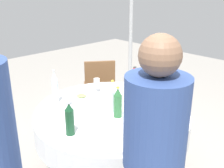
# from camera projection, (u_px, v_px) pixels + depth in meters

# --- Properties ---
(dining_table) EXTENTS (1.43, 1.43, 0.74)m
(dining_table) POSITION_uv_depth(u_px,v_px,m) (112.00, 122.00, 2.55)
(dining_table) COLOR white
(dining_table) RESTS_ON ground_plane
(bottle_dark_green_inner) EXTENTS (0.07, 0.07, 0.27)m
(bottle_dark_green_inner) POSITION_uv_depth(u_px,v_px,m) (70.00, 119.00, 2.02)
(bottle_dark_green_inner) COLOR #194728
(bottle_dark_green_inner) RESTS_ON dining_table
(bottle_green_near) EXTENTS (0.07, 0.07, 0.27)m
(bottle_green_near) POSITION_uv_depth(u_px,v_px,m) (118.00, 103.00, 2.29)
(bottle_green_near) COLOR #2D6B38
(bottle_green_near) RESTS_ON dining_table
(bottle_dark_green_left) EXTENTS (0.07, 0.07, 0.29)m
(bottle_dark_green_left) POSITION_uv_depth(u_px,v_px,m) (134.00, 83.00, 2.72)
(bottle_dark_green_left) COLOR #194728
(bottle_dark_green_left) RESTS_ON dining_table
(bottle_clear_east) EXTENTS (0.06, 0.06, 0.30)m
(bottle_clear_east) POSITION_uv_depth(u_px,v_px,m) (113.00, 98.00, 2.38)
(bottle_clear_east) COLOR silver
(bottle_clear_east) RESTS_ON dining_table
(bottle_clear_rear) EXTENTS (0.06, 0.06, 0.33)m
(bottle_clear_rear) POSITION_uv_depth(u_px,v_px,m) (55.00, 88.00, 2.55)
(bottle_clear_rear) COLOR silver
(bottle_clear_rear) RESTS_ON dining_table
(wine_glass_east) EXTENTS (0.07, 0.07, 0.14)m
(wine_glass_east) POSITION_uv_depth(u_px,v_px,m) (67.00, 96.00, 2.50)
(wine_glass_east) COLOR white
(wine_glass_east) RESTS_ON dining_table
(wine_glass_rear) EXTENTS (0.07, 0.07, 0.15)m
(wine_glass_rear) POSITION_uv_depth(u_px,v_px,m) (136.00, 77.00, 3.00)
(wine_glass_rear) COLOR white
(wine_glass_rear) RESTS_ON dining_table
(wine_glass_right) EXTENTS (0.06, 0.06, 0.15)m
(wine_glass_right) POSITION_uv_depth(u_px,v_px,m) (97.00, 82.00, 2.81)
(wine_glass_right) COLOR white
(wine_glass_right) RESTS_ON dining_table
(plate_mid) EXTENTS (0.23, 0.23, 0.04)m
(plate_mid) POSITION_uv_depth(u_px,v_px,m) (170.00, 110.00, 2.42)
(plate_mid) COLOR white
(plate_mid) RESTS_ON dining_table
(plate_far) EXTENTS (0.22, 0.22, 0.04)m
(plate_far) POSITION_uv_depth(u_px,v_px,m) (113.00, 101.00, 2.60)
(plate_far) COLOR white
(plate_far) RESTS_ON dining_table
(plate_front) EXTENTS (0.21, 0.21, 0.04)m
(plate_front) POSITION_uv_depth(u_px,v_px,m) (81.00, 97.00, 2.70)
(plate_front) COLOR white
(plate_front) RESTS_ON dining_table
(knife_near) EXTENTS (0.11, 0.16, 0.00)m
(knife_near) POSITION_uv_depth(u_px,v_px,m) (94.00, 113.00, 2.39)
(knife_near) COLOR silver
(knife_near) RESTS_ON dining_table
(fork_left) EXTENTS (0.05, 0.18, 0.00)m
(fork_left) POSITION_uv_depth(u_px,v_px,m) (88.00, 126.00, 2.18)
(fork_left) COLOR silver
(fork_left) RESTS_ON dining_table
(chair_right) EXTENTS (0.56, 0.56, 0.87)m
(chair_right) POSITION_uv_depth(u_px,v_px,m) (99.00, 84.00, 3.71)
(chair_right) COLOR brown
(chair_right) RESTS_ON ground_plane
(tent_pole_main) EXTENTS (0.07, 0.07, 2.45)m
(tent_pole_main) POSITION_uv_depth(u_px,v_px,m) (131.00, 19.00, 4.80)
(tent_pole_main) COLOR #B2B5B7
(tent_pole_main) RESTS_ON ground_plane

